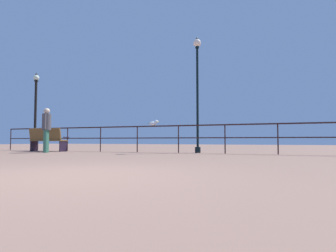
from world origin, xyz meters
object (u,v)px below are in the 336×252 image
at_px(lamppost_center, 197,82).
at_px(person_by_bench, 46,127).
at_px(lamppost_left, 35,110).
at_px(seagull_on_rail, 154,123).
at_px(bench_far_left, 47,139).

distance_m(lamppost_center, person_by_bench, 6.12).
distance_m(lamppost_left, lamppost_center, 8.27).
bearing_deg(person_by_bench, seagull_on_rail, 23.94).
xyz_separation_m(lamppost_left, seagull_on_rail, (6.52, -0.29, -0.81)).
xyz_separation_m(lamppost_left, lamppost_center, (8.24, 0.00, 0.75)).
bearing_deg(seagull_on_rail, lamppost_left, 177.49).
height_order(bench_far_left, person_by_bench, person_by_bench).
xyz_separation_m(bench_far_left, seagull_on_rail, (4.75, 0.72, 0.60)).
distance_m(bench_far_left, person_by_bench, 1.42).
relative_size(bench_far_left, lamppost_center, 0.39).
distance_m(lamppost_center, seagull_on_rail, 2.34).
bearing_deg(lamppost_center, lamppost_left, -180.00).
bearing_deg(seagull_on_rail, bench_far_left, -171.37).
relative_size(lamppost_center, person_by_bench, 2.60).
bearing_deg(bench_far_left, seagull_on_rail, 8.63).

